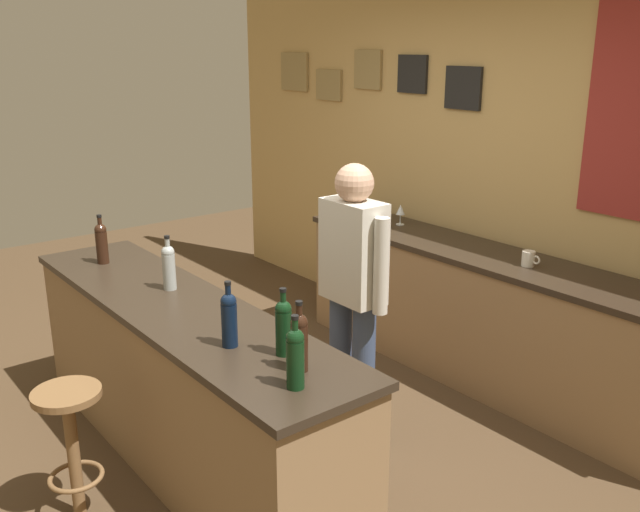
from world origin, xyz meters
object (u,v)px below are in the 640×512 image
Objects in this scene: bar_stool at (71,433)px; wine_bottle_c at (229,318)px; wine_glass_a at (357,204)px; wine_glass_b at (401,210)px; wine_bottle_a at (101,242)px; wine_bottle_e at (299,340)px; wine_bottle_b at (169,266)px; coffee_mug at (529,259)px; wine_bottle_d at (284,325)px; wine_bottle_f at (295,356)px; bartender at (353,287)px.

bar_stool is 2.22× the size of wine_bottle_c.
wine_glass_b is at bearing 17.01° from wine_glass_a.
wine_bottle_a is 1.93m from wine_bottle_e.
wine_bottle_b reaches higher than coffee_mug.
wine_bottle_d is at bearing -48.28° from wine_glass_a.
wine_bottle_b and wine_bottle_c have the same top height.
wine_bottle_c is at bearing 49.57° from bar_stool.
bar_stool is 1.27m from wine_bottle_e.
wine_bottle_c is at bearing -92.41° from coffee_mug.
wine_bottle_a and wine_bottle_b have the same top height.
wine_bottle_f is (0.28, -0.14, 0.00)m from wine_bottle_d.
wine_bottle_b is at bearing 8.78° from wine_bottle_a.
wine_bottle_c reaches higher than wine_glass_a.
coffee_mug reaches higher than bar_stool.
bartender is at bearing 127.96° from wine_bottle_f.
wine_bottle_f is 2.13m from coffee_mug.
wine_bottle_a is 0.70m from wine_bottle_b.
wine_bottle_e reaches higher than bar_stool.
wine_bottle_a is at bearing 179.02° from wine_bottle_c.
wine_bottle_f reaches higher than wine_glass_b.
wine_bottle_f is 2.89m from wine_glass_a.
wine_bottle_a is 1.00× the size of wine_bottle_c.
wine_bottle_d is 1.00× the size of wine_bottle_f.
bartender is 0.95m from wine_bottle_c.
coffee_mug is (0.09, 2.09, -0.11)m from wine_bottle_c.
wine_bottle_d is 0.17m from wine_bottle_e.
wine_bottle_b is 1.97× the size of wine_glass_a.
bar_stool is 2.22× the size of wine_bottle_b.
wine_glass_b is at bearing 123.51° from wine_bottle_d.
bartender is 12.96× the size of coffee_mug.
wine_bottle_a is at bearing -100.61° from wine_glass_b.
wine_bottle_e is at bearing 2.19° from wine_bottle_a.
coffee_mug is (1.63, 2.06, -0.11)m from wine_bottle_a.
wine_bottle_e is at bearing -53.45° from bartender.
wine_bottle_b is 1.24m from wine_bottle_e.
wine_bottle_c is at bearing -62.56° from wine_glass_b.
wine_bottle_f is at bearing -5.75° from wine_bottle_b.
wine_bottle_e is at bearing -12.99° from wine_bottle_d.
wine_bottle_b is at bearing -71.39° from wine_glass_a.
wine_bottle_c is at bearing -148.04° from wine_bottle_d.
wine_glass_a is 1.24× the size of coffee_mug.
bartender is at bearing 126.55° from wine_bottle_e.
wine_bottle_a is 1.00× the size of wine_bottle_d.
bar_stool is 5.44× the size of coffee_mug.
bar_stool is at bearing -142.18° from wine_bottle_e.
wine_bottle_d is 2.60m from wine_glass_a.
wine_glass_b is (0.40, 2.16, -0.05)m from wine_bottle_a.
wine_bottle_b is 1.00× the size of wine_bottle_f.
wine_bottle_f is 1.97× the size of wine_glass_b.
wine_glass_a reaches higher than bar_stool.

